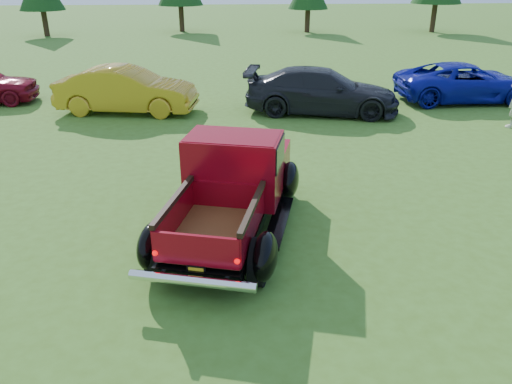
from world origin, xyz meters
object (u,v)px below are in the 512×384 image
(pickup_truck, at_px, (234,183))
(show_car_grey, at_px, (322,91))
(show_car_yellow, at_px, (127,90))
(show_car_blue, at_px, (465,82))

(pickup_truck, relative_size, show_car_grey, 0.99)
(show_car_grey, bearing_deg, show_car_yellow, 97.85)
(show_car_grey, distance_m, show_car_blue, 5.36)
(pickup_truck, relative_size, show_car_blue, 1.02)
(show_car_yellow, relative_size, show_car_blue, 0.93)
(show_car_yellow, bearing_deg, pickup_truck, -148.65)
(pickup_truck, distance_m, show_car_blue, 11.87)
(pickup_truck, distance_m, show_car_grey, 7.99)
(pickup_truck, bearing_deg, show_car_grey, 82.60)
(show_car_blue, bearing_deg, show_car_yellow, 92.91)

